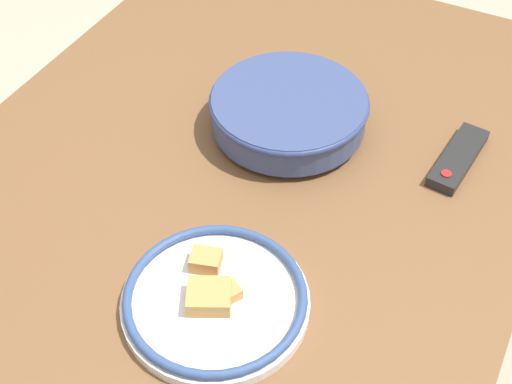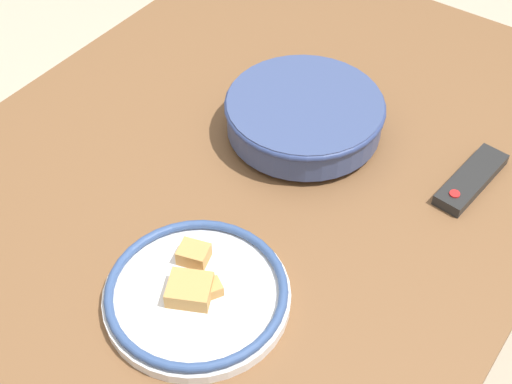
{
  "view_description": "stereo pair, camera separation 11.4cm",
  "coord_description": "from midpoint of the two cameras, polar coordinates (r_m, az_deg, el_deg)",
  "views": [
    {
      "loc": [
        0.67,
        0.42,
        1.58
      ],
      "look_at": [
        -0.03,
        0.06,
        0.75
      ],
      "focal_mm": 50.0,
      "sensor_mm": 36.0,
      "label": 1
    },
    {
      "loc": [
        0.62,
        0.52,
        1.58
      ],
      "look_at": [
        -0.03,
        0.06,
        0.75
      ],
      "focal_mm": 50.0,
      "sensor_mm": 36.0,
      "label": 2
    }
  ],
  "objects": [
    {
      "name": "dining_table",
      "position": [
        1.23,
        -5.9,
        -3.48
      ],
      "size": [
        1.56,
        0.99,
        0.72
      ],
      "color": "brown",
      "rests_on": "ground_plane"
    },
    {
      "name": "noodle_bowl",
      "position": [
        1.28,
        0.07,
        6.4
      ],
      "size": [
        0.29,
        0.29,
        0.07
      ],
      "color": "#384775",
      "rests_on": "dining_table"
    },
    {
      "name": "tv_remote",
      "position": [
        1.27,
        13.43,
        2.53
      ],
      "size": [
        0.17,
        0.07,
        0.02
      ],
      "rotation": [
        0.0,
        0.0,
        4.61
      ],
      "color": "black",
      "rests_on": "dining_table"
    },
    {
      "name": "food_plate",
      "position": [
        1.04,
        -6.47,
        -8.69
      ],
      "size": [
        0.27,
        0.27,
        0.04
      ],
      "color": "white",
      "rests_on": "dining_table"
    }
  ]
}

